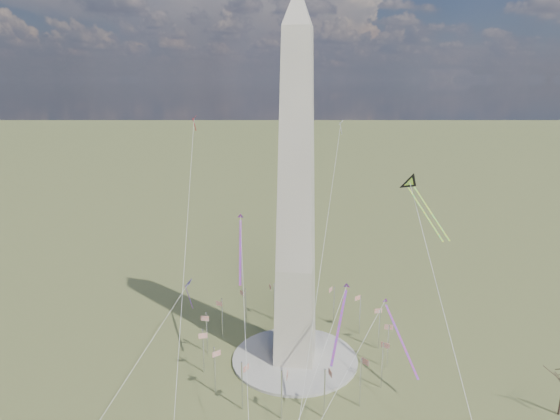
# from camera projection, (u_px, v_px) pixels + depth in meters

# --- Properties ---
(ground) EXTENTS (2000.00, 2000.00, 0.00)m
(ground) POSITION_uv_depth(u_px,v_px,m) (295.00, 360.00, 143.64)
(ground) COLOR #536030
(ground) RESTS_ON ground
(plaza) EXTENTS (36.00, 36.00, 0.80)m
(plaza) POSITION_uv_depth(u_px,v_px,m) (295.00, 359.00, 143.54)
(plaza) COLOR #9D9C90
(plaza) RESTS_ON ground
(washington_monument) EXTENTS (15.56, 15.56, 100.00)m
(washington_monument) POSITION_uv_depth(u_px,v_px,m) (296.00, 198.00, 131.52)
(washington_monument) COLOR #B1AC94
(washington_monument) RESTS_ON plaza
(flagpole_ring) EXTENTS (54.40, 54.40, 13.00)m
(flagpole_ring) POSITION_uv_depth(u_px,v_px,m) (295.00, 337.00, 141.80)
(flagpole_ring) COLOR silver
(flagpole_ring) RESTS_ON ground
(kite_delta_black) EXTENTS (12.67, 17.11, 14.54)m
(kite_delta_black) POSITION_uv_depth(u_px,v_px,m) (412.00, 186.00, 131.29)
(kite_delta_black) COLOR black
(kite_delta_black) RESTS_ON ground
(kite_diamond_purple) EXTENTS (1.75, 3.21, 10.06)m
(kite_diamond_purple) POSITION_uv_depth(u_px,v_px,m) (188.00, 287.00, 148.29)
(kite_diamond_purple) COLOR navy
(kite_diamond_purple) RESTS_ON ground
(kite_streamer_left) EXTENTS (3.91, 18.71, 12.88)m
(kite_streamer_left) POSITION_uv_depth(u_px,v_px,m) (341.00, 314.00, 120.86)
(kite_streamer_left) COLOR #E12347
(kite_streamer_left) RESTS_ON ground
(kite_streamer_mid) EXTENTS (5.31, 19.54, 13.56)m
(kite_streamer_mid) POSITION_uv_depth(u_px,v_px,m) (240.00, 240.00, 133.86)
(kite_streamer_mid) COLOR #E12347
(kite_streamer_mid) RESTS_ON ground
(kite_streamer_right) EXTENTS (9.15, 18.52, 13.57)m
(kite_streamer_right) POSITION_uv_depth(u_px,v_px,m) (396.00, 328.00, 133.07)
(kite_streamer_right) COLOR #E12347
(kite_streamer_right) RESTS_ON ground
(kite_small_red) EXTENTS (1.31, 2.13, 5.14)m
(kite_small_red) POSITION_uv_depth(u_px,v_px,m) (194.00, 120.00, 163.07)
(kite_small_red) COLOR red
(kite_small_red) RESTS_ON ground
(kite_small_white) EXTENTS (1.47, 2.30, 5.07)m
(kite_small_white) POSITION_uv_depth(u_px,v_px,m) (341.00, 124.00, 174.57)
(kite_small_white) COLOR white
(kite_small_white) RESTS_ON ground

